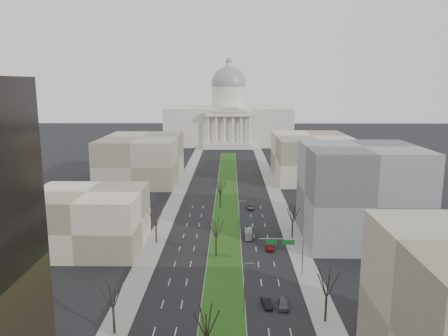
# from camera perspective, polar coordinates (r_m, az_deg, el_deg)

# --- Properties ---
(ground) EXTENTS (600.00, 600.00, 0.00)m
(ground) POSITION_cam_1_polar(r_m,az_deg,el_deg) (140.63, 0.32, -5.20)
(ground) COLOR black
(ground) RESTS_ON ground
(median) EXTENTS (8.00, 222.03, 0.20)m
(median) POSITION_cam_1_polar(r_m,az_deg,el_deg) (139.63, 0.31, -5.28)
(median) COLOR #999993
(median) RESTS_ON ground
(sidewalk_left) EXTENTS (5.00, 330.00, 0.15)m
(sidewalk_left) POSITION_cam_1_polar(r_m,az_deg,el_deg) (118.30, -8.40, -8.46)
(sidewalk_left) COLOR gray
(sidewalk_left) RESTS_ON ground
(sidewalk_right) EXTENTS (5.00, 330.00, 0.15)m
(sidewalk_right) POSITION_cam_1_polar(r_m,az_deg,el_deg) (117.93, 8.83, -8.54)
(sidewalk_right) COLOR gray
(sidewalk_right) RESTS_ON ground
(capitol) EXTENTS (80.00, 46.00, 55.00)m
(capitol) POSITION_cam_1_polar(r_m,az_deg,el_deg) (285.53, 0.60, 6.41)
(capitol) COLOR beige
(capitol) RESTS_ON ground
(building_beige_left) EXTENTS (26.00, 22.00, 14.00)m
(building_beige_left) POSITION_cam_1_polar(r_m,az_deg,el_deg) (110.54, -17.34, -6.49)
(building_beige_left) COLOR gray
(building_beige_left) RESTS_ON ground
(building_grey_right) EXTENTS (28.00, 26.00, 24.00)m
(building_grey_right) POSITION_cam_1_polar(r_m,az_deg,el_deg) (115.20, 17.38, -3.20)
(building_grey_right) COLOR #5B5E60
(building_grey_right) RESTS_ON ground
(building_far_left) EXTENTS (30.00, 40.00, 18.00)m
(building_far_left) POSITION_cam_1_polar(r_m,az_deg,el_deg) (181.27, -10.69, 1.22)
(building_far_left) COLOR gray
(building_far_left) RESTS_ON ground
(building_far_right) EXTENTS (30.00, 40.00, 18.00)m
(building_far_right) POSITION_cam_1_polar(r_m,az_deg,el_deg) (185.64, 11.32, 1.42)
(building_far_right) COLOR gray
(building_far_right) RESTS_ON ground
(tree_left_mid) EXTENTS (5.40, 5.40, 9.72)m
(tree_left_mid) POSITION_cam_1_polar(r_m,az_deg,el_deg) (73.18, -14.37, -15.55)
(tree_left_mid) COLOR black
(tree_left_mid) RESTS_ON ground
(tree_left_far) EXTENTS (5.28, 5.28, 9.50)m
(tree_left_far) POSITION_cam_1_polar(r_m,az_deg,el_deg) (109.57, -8.93, -6.35)
(tree_left_far) COLOR black
(tree_left_far) RESTS_ON ground
(tree_right_mid) EXTENTS (5.52, 5.52, 9.94)m
(tree_right_mid) POSITION_cam_1_polar(r_m,az_deg,el_deg) (76.03, 13.31, -14.31)
(tree_right_mid) COLOR black
(tree_right_mid) RESTS_ON ground
(tree_right_far) EXTENTS (5.04, 5.04, 9.07)m
(tree_right_far) POSITION_cam_1_polar(r_m,az_deg,el_deg) (113.06, 8.98, -5.97)
(tree_right_far) COLOR black
(tree_right_far) RESTS_ON ground
(tree_median_a) EXTENTS (5.40, 5.40, 9.72)m
(tree_median_a) POSITION_cam_1_polar(r_m,az_deg,el_deg) (63.89, -2.29, -19.37)
(tree_median_a) COLOR black
(tree_median_a) RESTS_ON ground
(tree_median_b) EXTENTS (5.40, 5.40, 9.72)m
(tree_median_b) POSITION_cam_1_polar(r_m,az_deg,el_deg) (100.41, -1.05, -7.75)
(tree_median_b) COLOR black
(tree_median_b) RESTS_ON ground
(tree_median_c) EXTENTS (5.40, 5.40, 9.72)m
(tree_median_c) POSITION_cam_1_polar(r_m,az_deg,el_deg) (138.86, -0.51, -2.42)
(tree_median_c) COLOR black
(tree_median_c) RESTS_ON ground
(streetlamp_median_b) EXTENTS (1.90, 0.20, 9.16)m
(streetlamp_median_b) POSITION_cam_1_polar(r_m,az_deg,el_deg) (78.10, 2.71, -15.21)
(streetlamp_median_b) COLOR gray
(streetlamp_median_b) RESTS_ON ground
(streetlamp_median_c) EXTENTS (1.90, 0.20, 9.16)m
(streetlamp_median_c) POSITION_cam_1_polar(r_m,az_deg,el_deg) (115.33, 2.08, -6.38)
(streetlamp_median_c) COLOR gray
(streetlamp_median_c) RESTS_ON ground
(mast_arm_signs) EXTENTS (9.12, 0.24, 8.09)m
(mast_arm_signs) POSITION_cam_1_polar(r_m,az_deg,el_deg) (92.12, 8.58, -10.23)
(mast_arm_signs) COLOR gray
(mast_arm_signs) RESTS_ON ground
(car_grey_near) EXTENTS (2.18, 4.64, 1.53)m
(car_grey_near) POSITION_cam_1_polar(r_m,az_deg,el_deg) (82.06, 7.76, -17.10)
(car_grey_near) COLOR #4E5156
(car_grey_near) RESTS_ON ground
(car_black) EXTENTS (2.09, 4.29, 1.36)m
(car_black) POSITION_cam_1_polar(r_m,az_deg,el_deg) (82.11, 5.59, -17.10)
(car_black) COLOR black
(car_black) RESTS_ON ground
(car_red) EXTENTS (2.03, 4.87, 1.41)m
(car_red) POSITION_cam_1_polar(r_m,az_deg,el_deg) (107.11, 5.99, -10.16)
(car_red) COLOR maroon
(car_red) RESTS_ON ground
(car_grey_far) EXTENTS (2.55, 5.09, 1.38)m
(car_grey_far) POSITION_cam_1_polar(r_m,az_deg,el_deg) (139.39, 3.43, -5.07)
(car_grey_far) COLOR #505458
(car_grey_far) RESTS_ON ground
(box_van) EXTENTS (1.98, 7.86, 2.18)m
(box_van) POSITION_cam_1_polar(r_m,az_deg,el_deg) (114.83, 3.23, -8.43)
(box_van) COLOR #BDBDBD
(box_van) RESTS_ON ground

